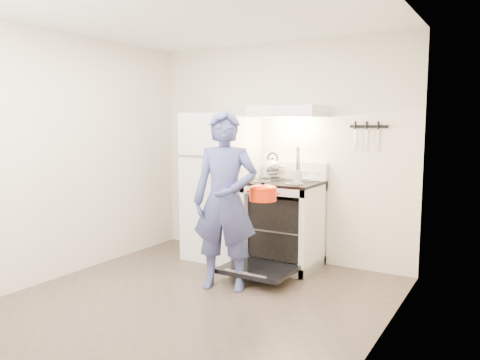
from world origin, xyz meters
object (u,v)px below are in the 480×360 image
at_px(tea_kettle, 273,166).
at_px(refrigerator, 221,186).
at_px(stove_body, 284,226).
at_px(dutch_oven, 263,194).
at_px(person, 225,201).

bearing_deg(tea_kettle, refrigerator, -164.06).
relative_size(refrigerator, stove_body, 1.85).
bearing_deg(dutch_oven, stove_body, 98.97).
xyz_separation_m(stove_body, person, (-0.19, -0.91, 0.39)).
bearing_deg(dutch_oven, tea_kettle, 111.15).
bearing_deg(tea_kettle, dutch_oven, -68.85).
relative_size(stove_body, person, 0.54).
height_order(person, dutch_oven, person).
relative_size(refrigerator, tea_kettle, 5.62).
height_order(refrigerator, tea_kettle, refrigerator).
xyz_separation_m(refrigerator, stove_body, (0.81, 0.02, -0.39)).
height_order(tea_kettle, dutch_oven, tea_kettle).
xyz_separation_m(tea_kettle, dutch_oven, (0.33, -0.85, -0.19)).
xyz_separation_m(stove_body, dutch_oven, (0.11, -0.71, 0.45)).
height_order(refrigerator, stove_body, refrigerator).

